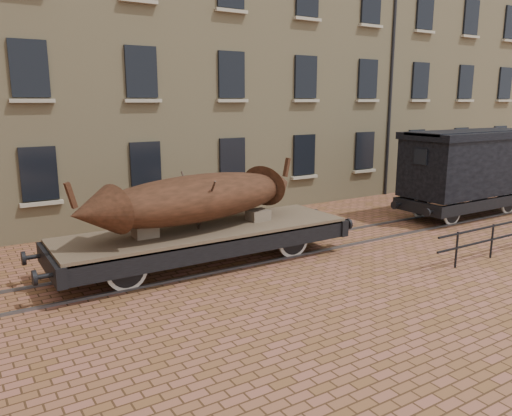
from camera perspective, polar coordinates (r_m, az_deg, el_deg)
ground at (r=15.26m, az=3.29°, el=-4.81°), size 90.00×90.00×0.00m
warehouse_cream at (r=24.83m, az=-4.64°, el=18.03°), size 40.00×10.19×14.00m
rail_track at (r=15.25m, az=3.30°, el=-4.70°), size 30.00×1.52×0.06m
flatcar_wagon at (r=13.71m, az=-5.79°, el=-3.13°), size 9.02×2.45×1.36m
iron_boat at (r=13.38m, az=-6.66°, el=1.18°), size 7.06×3.06×1.68m
goods_van at (r=21.04m, az=23.16°, el=4.76°), size 6.46×2.35×3.34m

